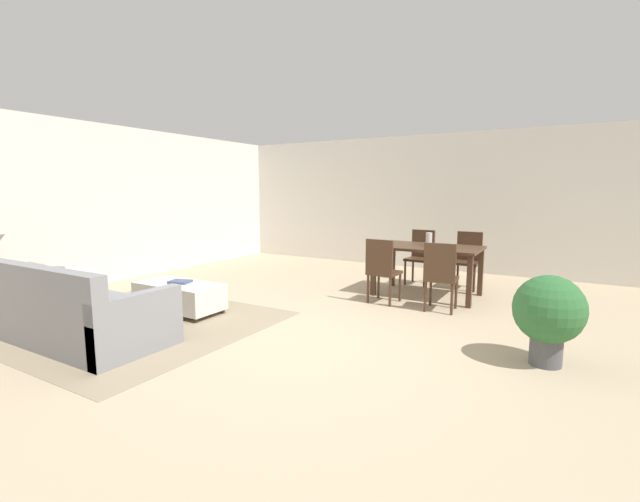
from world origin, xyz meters
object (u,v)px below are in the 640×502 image
(couch, at_px, (69,313))
(dining_chair_near_left, at_px, (382,267))
(dining_chair_far_left, at_px, (421,254))
(book_on_ottoman, at_px, (180,282))
(vase_centerpiece, at_px, (429,239))
(potted_plant, at_px, (549,313))
(dining_table, at_px, (428,252))
(ottoman_table, at_px, (179,295))
(dining_chair_far_right, at_px, (468,257))
(dining_chair_near_right, at_px, (441,273))

(couch, distance_m, dining_chair_near_left, 3.86)
(couch, relative_size, dining_chair_far_left, 2.48)
(book_on_ottoman, bearing_deg, dining_chair_far_left, 56.69)
(vase_centerpiece, height_order, potted_plant, vase_centerpiece)
(vase_centerpiece, relative_size, potted_plant, 0.24)
(dining_chair_far_left, xyz_separation_m, book_on_ottoman, (-2.18, -3.32, -0.12))
(dining_chair_near_left, height_order, potted_plant, dining_chair_near_left)
(dining_chair_far_left, height_order, book_on_ottoman, dining_chair_far_left)
(dining_table, distance_m, vase_centerpiece, 0.20)
(dining_table, xyz_separation_m, book_on_ottoman, (-2.53, -2.52, -0.26))
(ottoman_table, relative_size, dining_table, 0.77)
(dining_chair_far_right, height_order, book_on_ottoman, dining_chair_far_right)
(dining_table, relative_size, potted_plant, 1.83)
(dining_chair_far_left, relative_size, book_on_ottoman, 3.54)
(book_on_ottoman, distance_m, potted_plant, 4.28)
(dining_chair_far_right, xyz_separation_m, potted_plant, (1.31, -2.90, -0.03))
(ottoman_table, distance_m, potted_plant, 4.29)
(dining_chair_near_left, relative_size, vase_centerpiece, 4.56)
(ottoman_table, distance_m, dining_chair_far_left, 4.00)
(dining_chair_far_right, relative_size, vase_centerpiece, 4.56)
(dining_chair_near_left, height_order, dining_chair_near_right, same)
(book_on_ottoman, bearing_deg, dining_chair_far_right, 48.75)
(ottoman_table, relative_size, dining_chair_far_left, 1.28)
(dining_chair_near_left, height_order, book_on_ottoman, dining_chair_near_left)
(dining_chair_near_right, relative_size, vase_centerpiece, 4.56)
(ottoman_table, height_order, potted_plant, potted_plant)
(ottoman_table, distance_m, dining_chair_near_right, 3.44)
(ottoman_table, distance_m, vase_centerpiece, 3.66)
(ottoman_table, bearing_deg, dining_chair_far_left, 56.80)
(ottoman_table, relative_size, dining_chair_far_right, 1.28)
(dining_chair_near_right, xyz_separation_m, dining_chair_far_right, (0.01, 1.64, 0.00))
(dining_chair_far_left, bearing_deg, vase_centerpiece, -65.49)
(dining_table, distance_m, dining_chair_far_left, 0.88)
(potted_plant, bearing_deg, book_on_ottoman, -173.77)
(book_on_ottoman, bearing_deg, ottoman_table, -101.05)
(dining_table, relative_size, dining_chair_far_right, 1.66)
(couch, relative_size, dining_chair_near_left, 2.48)
(dining_chair_near_right, relative_size, dining_chair_far_left, 1.00)
(dining_chair_near_right, xyz_separation_m, vase_centerpiece, (-0.40, 0.81, 0.34))
(dining_chair_near_left, bearing_deg, vase_centerpiece, 62.44)
(dining_chair_near_left, xyz_separation_m, vase_centerpiece, (0.42, 0.80, 0.34))
(dining_chair_near_left, bearing_deg, ottoman_table, -140.52)
(dining_table, xyz_separation_m, potted_plant, (1.72, -2.06, -0.17))
(dining_table, distance_m, book_on_ottoman, 3.58)
(ottoman_table, bearing_deg, couch, -98.61)
(dining_chair_far_left, relative_size, vase_centerpiece, 4.56)
(dining_table, relative_size, vase_centerpiece, 7.58)
(book_on_ottoman, bearing_deg, dining_chair_near_left, 39.21)
(book_on_ottoman, relative_size, potted_plant, 0.31)
(dining_chair_near_left, bearing_deg, potted_plant, -30.66)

